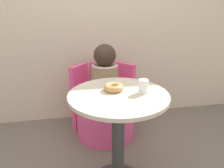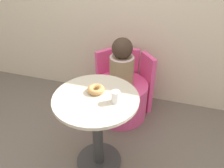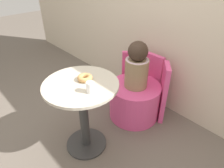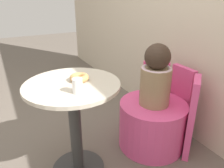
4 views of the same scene
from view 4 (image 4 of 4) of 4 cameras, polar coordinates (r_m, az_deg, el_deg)
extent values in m
plane|color=#665B51|center=(1.91, -8.96, -20.08)|extent=(12.00, 12.00, 0.00)
cube|color=beige|center=(2.04, 21.77, 18.84)|extent=(6.00, 0.06, 2.40)
cylinder|color=#333333|center=(1.87, -8.73, -20.81)|extent=(0.40, 0.40, 0.02)
cylinder|color=#333333|center=(1.64, -9.48, -11.82)|extent=(0.09, 0.09, 0.69)
cylinder|color=beige|center=(1.47, -10.38, -0.24)|extent=(0.65, 0.65, 0.02)
cylinder|color=#E54C8C|center=(2.00, 10.38, -10.29)|extent=(0.58, 0.58, 0.42)
cube|color=#E54C8C|center=(2.12, 17.36, -4.69)|extent=(0.25, 0.05, 0.69)
cube|color=#E54C8C|center=(1.91, 20.01, -8.35)|extent=(0.20, 0.22, 0.69)
cube|color=#E54C8C|center=(2.21, 10.94, -2.89)|extent=(0.20, 0.22, 0.69)
cylinder|color=#937A56|center=(1.83, 11.19, -0.60)|extent=(0.25, 0.25, 0.32)
torus|color=beige|center=(1.77, 11.56, 3.80)|extent=(0.25, 0.25, 0.04)
sphere|color=#38281E|center=(1.74, 11.83, 7.00)|extent=(0.21, 0.21, 0.21)
torus|color=tan|center=(1.49, -8.52, 1.67)|extent=(0.13, 0.13, 0.04)
cylinder|color=white|center=(1.31, -9.01, -0.45)|extent=(0.06, 0.06, 0.09)
camera|label=1|loc=(1.78, -58.73, 11.71)|focal=35.00mm
camera|label=2|loc=(1.21, -82.27, 24.45)|focal=35.00mm
camera|label=3|loc=(0.50, -121.03, 32.37)|focal=32.00mm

